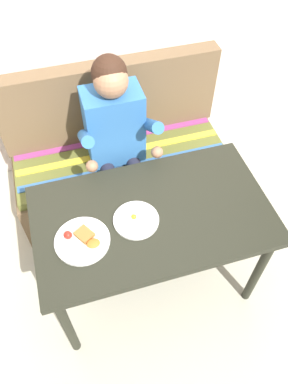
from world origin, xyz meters
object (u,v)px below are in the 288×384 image
object	(u,v)px
couch	(119,161)
plate_breakfast	(82,240)
plate_eggs	(136,220)
person	(117,135)
table	(152,222)

from	to	relation	value
couch	plate_breakfast	distance (m)	0.99
couch	plate_eggs	bearing A→B (deg)	-96.63
plate_eggs	person	bearing A→B (deg)	84.99
table	plate_eggs	world-z (taller)	plate_eggs
person	table	bearing A→B (deg)	-86.33
couch	person	bearing A→B (deg)	-102.19
person	plate_eggs	world-z (taller)	person
table	couch	xyz separation A→B (m)	(0.00, 0.76, -0.32)
plate_breakfast	table	bearing A→B (deg)	9.60
plate_breakfast	plate_eggs	world-z (taller)	plate_breakfast
couch	plate_breakfast	xyz separation A→B (m)	(-0.37, -0.83, 0.41)
plate_eggs	table	bearing A→B (deg)	12.94
table	plate_eggs	xyz separation A→B (m)	(-0.09, -0.02, 0.09)
person	plate_breakfast	bearing A→B (deg)	-116.75
couch	plate_breakfast	world-z (taller)	couch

